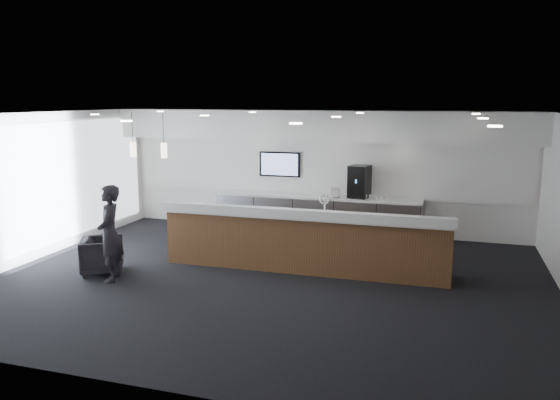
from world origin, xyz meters
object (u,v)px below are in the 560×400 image
(armchair, at_px, (102,255))
(lounge_guest, at_px, (110,233))
(service_counter, at_px, (304,241))
(coffee_machine, at_px, (359,182))

(armchair, relative_size, lounge_guest, 0.43)
(armchair, xyz_separation_m, lounge_guest, (0.42, -0.32, 0.54))
(service_counter, relative_size, lounge_guest, 3.16)
(lounge_guest, bearing_deg, armchair, -149.64)
(coffee_machine, relative_size, lounge_guest, 0.44)
(coffee_machine, height_order, armchair, coffee_machine)
(service_counter, xyz_separation_m, lounge_guest, (-3.19, -1.67, 0.30))
(service_counter, xyz_separation_m, armchair, (-3.61, -1.34, -0.23))
(lounge_guest, bearing_deg, coffee_machine, 118.05)
(coffee_machine, distance_m, armchair, 6.03)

